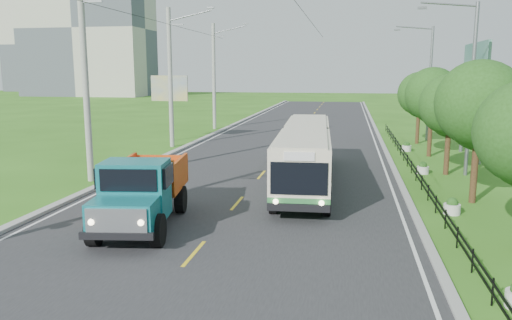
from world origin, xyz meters
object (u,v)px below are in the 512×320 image
(pole_near, at_px, (86,80))
(bus, at_px, (305,150))
(planter_far, at_px, (407,147))
(tree_back, at_px, (420,96))
(dump_truck, at_px, (142,187))
(pole_mid, at_px, (171,77))
(streetlight_mid, at_px, (469,83))
(pole_far, at_px, (214,76))
(planter_near, at_px, (452,207))
(tree_third, at_px, (480,108))
(streetlight_far, at_px, (428,79))
(planter_mid, at_px, (423,168))
(tree_fourth, at_px, (451,108))
(billboard_right, at_px, (475,74))
(tree_fifth, at_px, (433,97))
(billboard_left, at_px, (170,93))

(pole_near, bearing_deg, bus, 8.66)
(planter_far, bearing_deg, tree_back, 73.12)
(tree_back, xyz_separation_m, dump_truck, (-12.49, -23.80, -2.22))
(pole_mid, bearing_deg, streetlight_mid, -20.32)
(pole_far, xyz_separation_m, tree_back, (18.12, -6.86, -1.44))
(pole_mid, relative_size, bus, 0.70)
(tree_back, distance_m, planter_near, 20.46)
(tree_third, bearing_deg, streetlight_far, 87.73)
(planter_mid, relative_size, planter_far, 1.00)
(tree_third, xyz_separation_m, tree_fourth, (-0.00, 6.00, -0.40))
(tree_back, relative_size, planter_mid, 8.21)
(billboard_right, height_order, bus, billboard_right)
(planter_near, bearing_deg, tree_fifth, 84.92)
(tree_back, bearing_deg, streetlight_far, 67.08)
(billboard_left, bearing_deg, bus, -48.18)
(tree_third, bearing_deg, planter_near, -120.41)
(tree_third, xyz_separation_m, tree_back, (-0.00, 18.00, -0.33))
(dump_truck, bearing_deg, streetlight_mid, 32.91)
(tree_fifth, xyz_separation_m, streetlight_far, (0.79, 7.86, 1.05))
(bus, bearing_deg, pole_far, 112.60)
(tree_third, height_order, tree_back, tree_third)
(tree_fourth, distance_m, planter_mid, 3.53)
(billboard_left, bearing_deg, planter_mid, -28.92)
(tree_fifth, bearing_deg, billboard_right, -3.30)
(tree_third, height_order, planter_near, tree_third)
(streetlight_far, relative_size, planter_mid, 13.54)
(pole_mid, distance_m, planter_mid, 18.88)
(streetlight_mid, height_order, dump_truck, streetlight_mid)
(tree_back, distance_m, planter_mid, 12.66)
(tree_back, bearing_deg, tree_fourth, -90.00)
(bus, xyz_separation_m, dump_truck, (-5.09, -8.29, -0.22))
(tree_back, height_order, planter_far, tree_back)
(tree_back, distance_m, dump_truck, 26.97)
(streetlight_far, bearing_deg, tree_fifth, -95.71)
(pole_mid, relative_size, tree_fifth, 1.72)
(pole_mid, bearing_deg, billboard_right, -2.78)
(tree_third, bearing_deg, planter_far, 95.18)
(pole_mid, relative_size, tree_back, 1.82)
(dump_truck, bearing_deg, planter_far, 51.87)
(pole_mid, bearing_deg, tree_fifth, -2.71)
(streetlight_mid, xyz_separation_m, planter_near, (-2.04, -8.00, -4.62))
(tree_fourth, distance_m, streetlight_far, 13.94)
(planter_far, relative_size, dump_truck, 0.11)
(pole_mid, xyz_separation_m, pole_far, (0.00, 12.00, 0.00))
(tree_fifth, bearing_deg, tree_back, 90.00)
(tree_third, relative_size, dump_truck, 0.95)
(tree_fourth, bearing_deg, pole_mid, 159.26)
(planter_mid, bearing_deg, tree_fifth, 78.44)
(tree_third, xyz_separation_m, bus, (-7.40, 2.49, -2.33))
(planter_near, bearing_deg, streetlight_far, 84.70)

